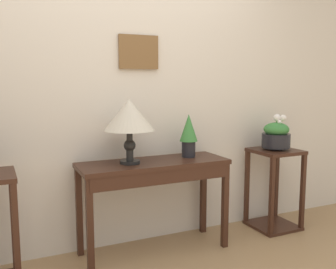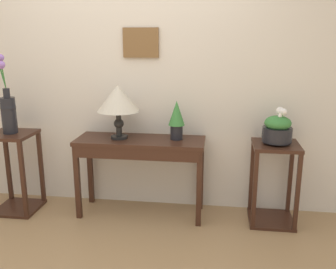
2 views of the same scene
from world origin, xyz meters
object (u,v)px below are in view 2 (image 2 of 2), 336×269
at_px(flower_vase_tall_left, 8,108).
at_px(pedestal_stand_right, 273,183).
at_px(potted_plant_on_console, 177,118).
at_px(pedestal_stand_left, 15,172).
at_px(table_lamp, 118,100).
at_px(planter_bowl_wide_right, 277,129).
at_px(console_table, 140,151).

xyz_separation_m(flower_vase_tall_left, pedestal_stand_right, (2.40, 0.09, -0.64)).
height_order(potted_plant_on_console, pedestal_stand_left, potted_plant_on_console).
xyz_separation_m(table_lamp, potted_plant_on_console, (0.52, 0.04, -0.16)).
bearing_deg(pedestal_stand_right, planter_bowl_wide_right, -18.67).
bearing_deg(table_lamp, pedestal_stand_left, -175.15).
bearing_deg(planter_bowl_wide_right, table_lamp, 179.94).
distance_m(pedestal_stand_left, pedestal_stand_right, 2.40).
relative_size(potted_plant_on_console, pedestal_stand_right, 0.48).
height_order(flower_vase_tall_left, pedestal_stand_right, flower_vase_tall_left).
relative_size(table_lamp, flower_vase_tall_left, 0.67).
bearing_deg(potted_plant_on_console, flower_vase_tall_left, -175.23).
distance_m(console_table, flower_vase_tall_left, 1.26).
distance_m(pedestal_stand_left, planter_bowl_wide_right, 2.44).
relative_size(table_lamp, planter_bowl_wide_right, 1.51).
bearing_deg(console_table, potted_plant_on_console, 11.00).
xyz_separation_m(pedestal_stand_left, pedestal_stand_right, (2.39, 0.08, -0.02)).
relative_size(console_table, planter_bowl_wide_right, 3.63).
bearing_deg(pedestal_stand_right, potted_plant_on_console, 177.32).
height_order(potted_plant_on_console, planter_bowl_wide_right, potted_plant_on_console).
distance_m(table_lamp, flower_vase_tall_left, 1.01).
distance_m(table_lamp, pedestal_stand_left, 1.23).
relative_size(console_table, table_lamp, 2.41).
distance_m(console_table, pedestal_stand_left, 1.22).
distance_m(table_lamp, planter_bowl_wide_right, 1.41).
relative_size(pedestal_stand_right, planter_bowl_wide_right, 2.29).
distance_m(console_table, pedestal_stand_right, 1.22).
relative_size(table_lamp, pedestal_stand_left, 0.63).
bearing_deg(potted_plant_on_console, table_lamp, -175.64).
height_order(flower_vase_tall_left, planter_bowl_wide_right, flower_vase_tall_left).
bearing_deg(pedestal_stand_left, flower_vase_tall_left, -109.61).
xyz_separation_m(table_lamp, planter_bowl_wide_right, (1.39, -0.00, -0.22)).
bearing_deg(pedestal_stand_right, flower_vase_tall_left, -177.93).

